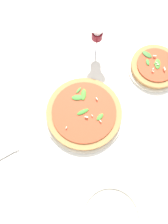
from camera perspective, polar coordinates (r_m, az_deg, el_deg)
ground_plane at (r=0.85m, az=-1.52°, el=0.49°), size 6.00×6.00×0.00m
pizza_arugula_main at (r=0.83m, az=0.00°, el=-0.27°), size 0.31×0.31×0.05m
pizza_personal_side at (r=0.96m, az=18.02°, el=11.13°), size 0.22×0.22×0.05m
wine_glass at (r=0.87m, az=3.51°, el=20.17°), size 0.08×0.08×0.18m
side_plate_white at (r=0.81m, az=7.02°, el=-25.73°), size 0.21×0.21×0.02m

